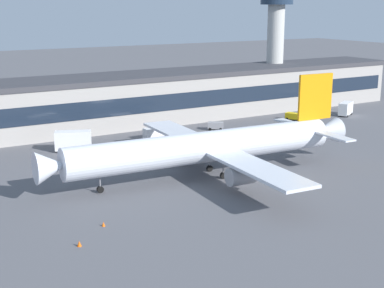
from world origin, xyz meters
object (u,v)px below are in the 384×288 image
airliner (209,147)px  baggage_tug (215,125)px  control_tower (276,31)px  traffic_cone_1 (79,244)px  crew_van (156,132)px  stair_truck (346,108)px  catering_truck (74,140)px  follow_me_car (295,116)px  traffic_cone_0 (103,224)px

airliner → baggage_tug: (21.35, 30.40, -4.20)m
control_tower → baggage_tug: control_tower is taller
control_tower → traffic_cone_1: bearing=-141.6°
crew_van → stair_truck: (56.23, -2.07, 0.52)m
catering_truck → follow_me_car: bearing=0.9°
crew_van → traffic_cone_0: bearing=-125.4°
airliner → follow_me_car: size_ratio=12.14×
baggage_tug → stair_truck: stair_truck is taller
control_tower → catering_truck: bearing=-162.3°
airliner → catering_truck: bearing=116.4°
airliner → traffic_cone_0: bearing=-154.0°
follow_me_car → stair_truck: bearing=-7.4°
catering_truck → stair_truck: catering_truck is taller
catering_truck → traffic_cone_0: (-10.28, -40.47, -1.99)m
traffic_cone_1 → stair_truck: bearing=25.8°
control_tower → follow_me_car: bearing=-115.7°
traffic_cone_0 → traffic_cone_1: size_ratio=0.84×
control_tower → follow_me_car: size_ratio=7.29×
airliner → stair_truck: size_ratio=9.08×
crew_van → catering_truck: size_ratio=0.69×
traffic_cone_0 → follow_me_car: bearing=30.7°
control_tower → baggage_tug: (-34.00, -20.33, -20.53)m
control_tower → crew_van: (-50.40, -21.27, -20.15)m
crew_van → traffic_cone_1: (-34.46, -45.92, -1.10)m
crew_van → traffic_cone_1: bearing=-126.9°
stair_truck → follow_me_car: bearing=172.6°
stair_truck → traffic_cone_0: bearing=-155.3°
follow_me_car → stair_truck: stair_truck is taller
stair_truck → airliner: bearing=-155.9°
follow_me_car → catering_truck: 59.32m
traffic_cone_0 → traffic_cone_1: traffic_cone_1 is taller
traffic_cone_1 → follow_me_car: bearing=31.6°
control_tower → traffic_cone_0: bearing=-141.9°
crew_van → baggage_tug: size_ratio=1.29×
crew_van → follow_me_car: bearing=0.0°
control_tower → traffic_cone_1: (-84.85, -67.20, -21.25)m
baggage_tug → crew_van: bearing=-176.7°
stair_truck → crew_van: bearing=177.9°
catering_truck → traffic_cone_1: catering_truck is taller
follow_me_car → crew_van: bearing=-180.0°
control_tower → catering_truck: size_ratio=4.57×
crew_van → traffic_cone_0: (-29.40, -41.39, -1.16)m
catering_truck → baggage_tug: bearing=3.0°
airliner → follow_me_car: bearing=33.1°
control_tower → crew_van: 58.30m
crew_van → airliner: bearing=-99.6°
stair_truck → traffic_cone_0: size_ratio=10.56×
follow_me_car → catering_truck: (-59.30, -0.92, 1.20)m
control_tower → baggage_tug: size_ratio=8.56×
crew_van → traffic_cone_1: 57.42m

